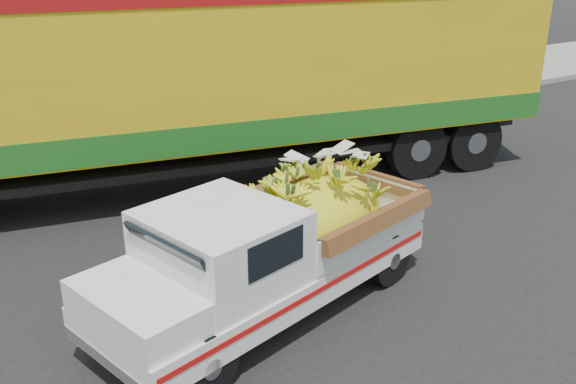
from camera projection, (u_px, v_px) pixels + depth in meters
ground at (236, 349)px, 6.85m from camera, size 100.00×100.00×0.00m
curb at (71, 159)px, 12.45m from camera, size 60.00×0.25×0.15m
sidewalk at (48, 132)px, 14.12m from camera, size 60.00×4.00×0.14m
pickup_truck at (286, 241)px, 7.49m from camera, size 4.46×2.59×1.48m
semi_trailer at (210, 64)px, 10.66m from camera, size 12.08×4.60×3.80m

